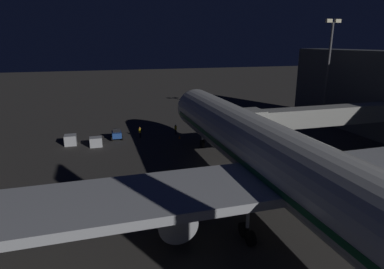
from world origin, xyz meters
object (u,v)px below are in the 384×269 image
object	(u,v)px
apron_floodlight_mast	(328,67)
baggage_container_mid_row	(96,142)
traffic_cone_nose_starboard	(179,137)
traffic_cone_nose_port	(204,135)
jet_bridge	(309,117)
baggage_container_near_belt	(71,140)
airliner_at_gate	(293,170)
baggage_tug_lead	(117,135)
ground_crew_near_nose_gear	(140,132)
ground_crew_by_belt_loader	(176,129)

from	to	relation	value
apron_floodlight_mast	baggage_container_mid_row	size ratio (longest dim) A/B	10.55
traffic_cone_nose_starboard	apron_floodlight_mast	bearing A→B (deg)	179.40
apron_floodlight_mast	traffic_cone_nose_port	distance (m)	25.71
jet_bridge	apron_floodlight_mast	xyz separation A→B (m)	(-12.51, -12.63, 5.64)
baggage_container_near_belt	traffic_cone_nose_port	world-z (taller)	baggage_container_near_belt
airliner_at_gate	traffic_cone_nose_port	xyz separation A→B (m)	(-2.20, -28.94, -5.12)
baggage_tug_lead	ground_crew_near_nose_gear	size ratio (longest dim) A/B	1.25
airliner_at_gate	baggage_tug_lead	size ratio (longest dim) A/B	26.51
baggage_tug_lead	apron_floodlight_mast	bearing A→B (deg)	175.64
ground_crew_near_nose_gear	baggage_tug_lead	bearing A→B (deg)	-2.81
airliner_at_gate	jet_bridge	distance (m)	20.63
traffic_cone_nose_port	apron_floodlight_mast	bearing A→B (deg)	179.29
ground_crew_near_nose_gear	traffic_cone_nose_starboard	world-z (taller)	ground_crew_near_nose_gear
jet_bridge	baggage_tug_lead	bearing A→B (deg)	-31.58
ground_crew_near_nose_gear	ground_crew_by_belt_loader	world-z (taller)	ground_crew_near_nose_gear
baggage_tug_lead	baggage_container_near_belt	bearing A→B (deg)	8.59
jet_bridge	baggage_container_near_belt	size ratio (longest dim) A/B	12.97
ground_crew_by_belt_loader	traffic_cone_nose_starboard	bearing A→B (deg)	90.16
airliner_at_gate	baggage_container_mid_row	bearing A→B (deg)	-61.34
airliner_at_gate	traffic_cone_nose_port	distance (m)	29.48
jet_bridge	traffic_cone_nose_starboard	bearing A→B (deg)	-40.38
traffic_cone_nose_port	airliner_at_gate	bearing A→B (deg)	85.65
apron_floodlight_mast	traffic_cone_nose_port	bearing A→B (deg)	-0.71
airliner_at_gate	jet_bridge	bearing A→B (deg)	-129.03
airliner_at_gate	ground_crew_near_nose_gear	size ratio (longest dim) A/B	33.01
traffic_cone_nose_starboard	ground_crew_near_nose_gear	bearing A→B (deg)	-21.12
ground_crew_by_belt_loader	traffic_cone_nose_starboard	distance (m)	2.70
baggage_container_near_belt	ground_crew_near_nose_gear	size ratio (longest dim) A/B	1.03
jet_bridge	traffic_cone_nose_starboard	distance (m)	20.61
airliner_at_gate	apron_floodlight_mast	xyz separation A→B (m)	(-25.50, -28.65, 5.74)
traffic_cone_nose_port	traffic_cone_nose_starboard	bearing A→B (deg)	0.00
apron_floodlight_mast	ground_crew_near_nose_gear	bearing A→B (deg)	-4.54
traffic_cone_nose_starboard	baggage_tug_lead	bearing A→B (deg)	-14.46
baggage_container_mid_row	ground_crew_near_nose_gear	xyz separation A→B (m)	(-7.15, -2.85, 0.28)
traffic_cone_nose_starboard	traffic_cone_nose_port	bearing A→B (deg)	180.00
baggage_tug_lead	traffic_cone_nose_starboard	bearing A→B (deg)	165.54
apron_floodlight_mast	ground_crew_by_belt_loader	xyz separation A→B (m)	(27.71, -2.89, -10.13)
baggage_container_near_belt	airliner_at_gate	bearing A→B (deg)	122.44
baggage_container_mid_row	ground_crew_near_nose_gear	distance (m)	7.71
baggage_container_mid_row	baggage_tug_lead	bearing A→B (deg)	-137.59
baggage_container_mid_row	ground_crew_near_nose_gear	bearing A→B (deg)	-158.24
baggage_container_mid_row	ground_crew_by_belt_loader	xyz separation A→B (m)	(-13.36, -3.06, 0.27)
airliner_at_gate	baggage_container_mid_row	distance (m)	32.80
traffic_cone_nose_port	baggage_container_near_belt	bearing A→B (deg)	-4.02
traffic_cone_nose_port	traffic_cone_nose_starboard	distance (m)	4.40
apron_floodlight_mast	baggage_container_near_belt	world-z (taller)	apron_floodlight_mast
airliner_at_gate	traffic_cone_nose_port	bearing A→B (deg)	-94.35
baggage_container_mid_row	ground_crew_by_belt_loader	distance (m)	13.71
apron_floodlight_mast	baggage_container_mid_row	bearing A→B (deg)	0.23
apron_floodlight_mast	traffic_cone_nose_port	size ratio (longest dim) A/B	35.16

